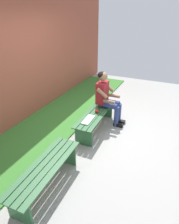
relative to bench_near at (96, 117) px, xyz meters
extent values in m
cube|color=#9E9E99|center=(0.93, 1.00, -0.34)|extent=(10.00, 7.00, 0.04)
cube|color=#387A2D|center=(0.93, -1.52, -0.30)|extent=(9.00, 2.34, 0.03)
cube|color=#9E4C38|center=(0.50, -1.86, 1.25)|extent=(9.50, 0.24, 3.14)
cube|color=#2D6038|center=(0.01, -0.16, 0.09)|extent=(1.55, 0.14, 0.02)
cube|color=#2D6038|center=(0.00, -0.05, 0.09)|extent=(1.55, 0.14, 0.02)
cube|color=#2D6038|center=(0.00, 0.05, 0.09)|extent=(1.55, 0.14, 0.02)
cube|color=#2D6038|center=(-0.01, 0.16, 0.09)|extent=(1.55, 0.14, 0.02)
cube|color=#2D6038|center=(-0.65, -0.02, -0.12)|extent=(0.04, 0.37, 0.40)
cube|color=#2D6038|center=(0.65, 0.02, -0.12)|extent=(0.04, 0.37, 0.40)
cube|color=#2D6038|center=(1.86, -0.16, 0.09)|extent=(1.44, 0.14, 0.02)
cube|color=#2D6038|center=(1.86, -0.05, 0.09)|extent=(1.44, 0.14, 0.02)
cube|color=#2D6038|center=(1.85, 0.05, 0.09)|extent=(1.44, 0.14, 0.02)
cube|color=#2D6038|center=(1.85, 0.16, 0.09)|extent=(1.44, 0.14, 0.02)
cube|color=#2D6038|center=(1.25, -0.02, -0.12)|extent=(0.04, 0.37, 0.40)
cube|color=#2D6038|center=(2.45, 0.02, -0.12)|extent=(0.04, 0.37, 0.40)
cube|color=maroon|center=(-0.41, -0.02, 0.42)|extent=(0.34, 0.20, 0.50)
sphere|color=#936B4C|center=(-0.41, -0.01, 0.80)|extent=(0.20, 0.20, 0.20)
ellipsoid|color=black|center=(-0.41, -0.04, 0.83)|extent=(0.20, 0.19, 0.15)
cylinder|color=navy|center=(-0.50, 0.18, 0.17)|extent=(0.13, 0.40, 0.13)
cylinder|color=navy|center=(-0.32, 0.18, 0.17)|extent=(0.13, 0.40, 0.13)
cylinder|color=navy|center=(-0.50, 0.38, -0.07)|extent=(0.11, 0.11, 0.49)
cube|color=black|center=(-0.50, 0.44, -0.28)|extent=(0.10, 0.22, 0.07)
cylinder|color=navy|center=(-0.32, 0.38, -0.07)|extent=(0.11, 0.11, 0.49)
cube|color=black|center=(-0.32, 0.44, -0.28)|extent=(0.10, 0.22, 0.07)
cylinder|color=#936B4C|center=(-0.62, 0.06, 0.49)|extent=(0.08, 0.28, 0.23)
cylinder|color=#936B4C|center=(-0.59, 0.22, 0.31)|extent=(0.07, 0.26, 0.07)
cylinder|color=#936B4C|center=(-0.20, 0.06, 0.49)|extent=(0.08, 0.28, 0.23)
cylinder|color=#936B4C|center=(-0.23, 0.22, 0.31)|extent=(0.07, 0.26, 0.07)
sphere|color=red|center=(0.01, 0.03, 0.14)|extent=(0.08, 0.08, 0.08)
cube|color=white|center=(0.28, -0.01, 0.11)|extent=(0.20, 0.16, 0.02)
cube|color=white|center=(0.48, 0.00, 0.11)|extent=(0.20, 0.16, 0.02)
cube|color=#33724C|center=(0.38, 0.00, 0.11)|extent=(0.42, 0.17, 0.01)
camera|label=1|loc=(3.55, 1.50, 2.11)|focal=31.67mm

